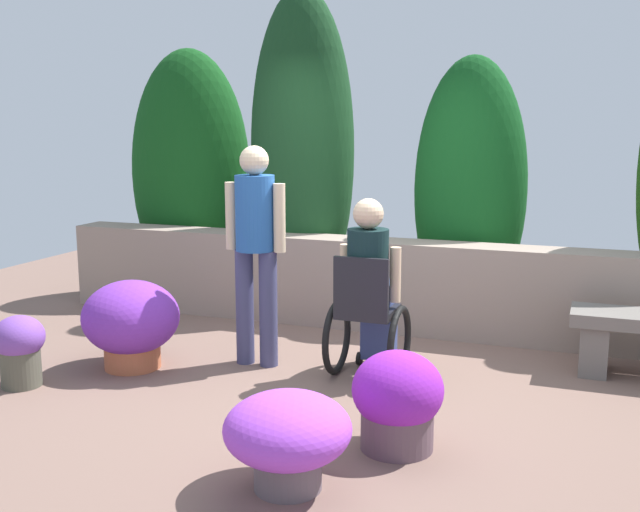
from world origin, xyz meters
name	(u,v)px	position (x,y,z in m)	size (l,w,h in m)	color
ground_plane	(342,378)	(0.00, 0.00, 0.00)	(10.86, 10.86, 0.00)	#73584D
stone_retaining_wall	(393,285)	(0.00, 1.41, 0.41)	(6.58, 0.39, 0.82)	gray
hedge_backdrop	(376,171)	(-0.35, 2.01, 1.39)	(6.19, 1.08, 3.13)	#114717
person_in_wheelchair	(370,294)	(0.17, 0.12, 0.62)	(0.53, 0.66, 1.33)	black
person_standing_companion	(255,240)	(-0.73, 0.07, 0.98)	(0.49, 0.30, 1.69)	#3F4065
flower_pot_purple_near	(131,322)	(-1.59, -0.34, 0.36)	(0.74, 0.74, 0.68)	#B8613E
flower_pot_terracotta_by_wall	(397,400)	(0.68, -1.04, 0.30)	(0.53, 0.53, 0.58)	#5D4650
flower_pot_red_accent	(19,347)	(-2.10, -0.96, 0.29)	(0.36, 0.36, 0.52)	#504F41
flower_pot_small_foreground	(288,435)	(0.28, -1.70, 0.29)	(0.66, 0.66, 0.51)	#5F535A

